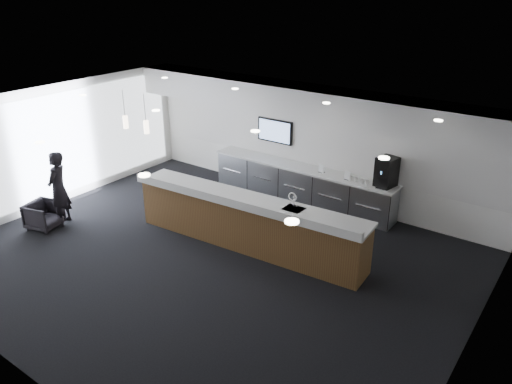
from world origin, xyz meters
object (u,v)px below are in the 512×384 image
Objects in this scene: coffee_machine at (387,172)px; armchair at (44,215)px; lounge_guest at (59,189)px; service_counter at (247,222)px.

armchair is (-6.23, -4.80, -0.98)m from coffee_machine.
lounge_guest is (-6.07, -4.43, -0.41)m from coffee_machine.
armchair is at bearing -158.20° from service_counter.
armchair is at bearing -130.22° from coffee_machine.
coffee_machine is 7.52m from lounge_guest.
service_counter reaches higher than armchair.
coffee_machine is 0.39× the size of lounge_guest.
lounge_guest is at bearing -131.74° from coffee_machine.
coffee_machine is (1.91, 2.74, 0.72)m from service_counter.
service_counter is 3.41m from coffee_machine.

